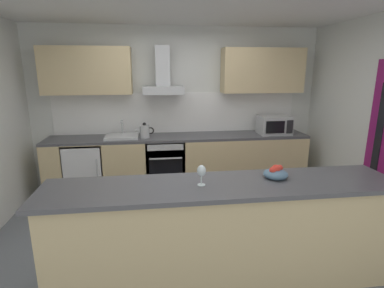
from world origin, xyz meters
TOP-DOWN VIEW (x-y plane):
  - ground at (0.00, 0.00)m, footprint 5.68×4.62m
  - wall_back at (0.00, 1.87)m, footprint 5.68×0.12m
  - backsplash_tile at (0.00, 1.80)m, footprint 3.98×0.02m
  - counter_back at (0.00, 1.49)m, footprint 4.12×0.60m
  - counter_island at (0.18, -0.78)m, footprint 3.10×0.64m
  - upper_cabinets at (0.00, 1.64)m, footprint 4.06×0.32m
  - oven at (-0.24, 1.46)m, footprint 0.60×0.62m
  - refrigerator at (-1.47, 1.46)m, footprint 0.58×0.60m
  - microwave at (1.55, 1.44)m, footprint 0.50×0.38m
  - sink at (-0.89, 1.47)m, footprint 0.50×0.40m
  - kettle at (-0.54, 1.43)m, footprint 0.29×0.15m
  - range_hood at (-0.24, 1.59)m, footprint 0.62×0.45m
  - wine_glass at (-0.02, -0.79)m, footprint 0.08×0.08m
  - fruit_bowl at (0.68, -0.70)m, footprint 0.22×0.22m

SIDE VIEW (x-z plane):
  - ground at x=0.00m, z-range -0.02..0.00m
  - refrigerator at x=-1.47m, z-range 0.00..0.85m
  - counter_back at x=0.00m, z-range 0.00..0.90m
  - oven at x=-0.24m, z-range 0.06..0.86m
  - counter_island at x=0.18m, z-range 0.01..0.98m
  - sink at x=-0.89m, z-range 0.80..1.06m
  - kettle at x=-0.54m, z-range 0.89..1.13m
  - fruit_bowl at x=0.68m, z-range 0.95..1.09m
  - microwave at x=1.55m, z-range 0.90..1.20m
  - wine_glass at x=-0.02m, z-range 1.01..1.19m
  - backsplash_tile at x=0.00m, z-range 0.90..1.56m
  - wall_back at x=0.00m, z-range 0.00..2.60m
  - range_hood at x=-0.24m, z-range 1.43..2.15m
  - upper_cabinets at x=0.00m, z-range 1.56..2.26m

